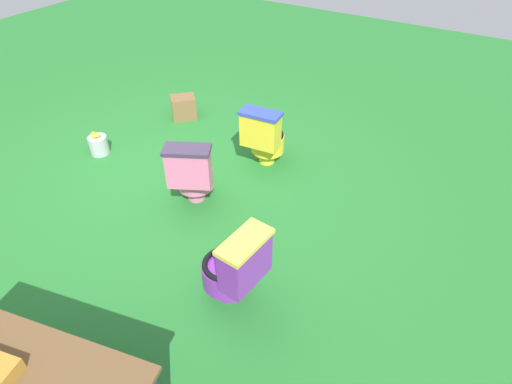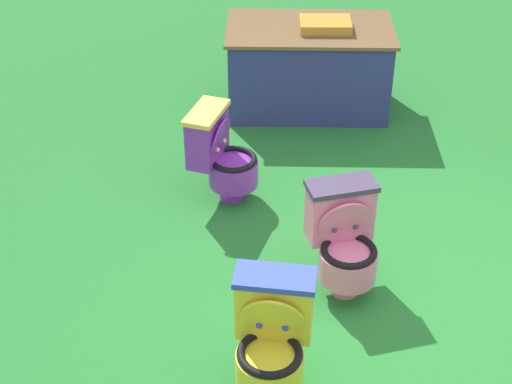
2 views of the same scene
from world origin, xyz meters
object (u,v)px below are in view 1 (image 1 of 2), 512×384
(toilet_pink, at_px, (192,173))
(toilet_purple, at_px, (234,268))
(lemon_bucket, at_px, (99,145))
(small_crate, at_px, (184,107))
(toilet_yellow, at_px, (264,137))

(toilet_pink, bearing_deg, toilet_purple, -65.50)
(lemon_bucket, bearing_deg, toilet_purple, 160.07)
(toilet_purple, distance_m, small_crate, 3.14)
(toilet_pink, height_order, toilet_yellow, same)
(small_crate, bearing_deg, toilet_pink, 132.48)
(toilet_yellow, bearing_deg, toilet_pink, -110.44)
(toilet_pink, xyz_separation_m, toilet_yellow, (-0.25, -0.95, 0.00))
(small_crate, bearing_deg, lemon_bucket, 76.23)
(toilet_purple, xyz_separation_m, small_crate, (2.27, -2.15, -0.22))
(lemon_bucket, bearing_deg, toilet_yellow, -155.57)
(toilet_pink, height_order, toilet_purple, same)
(small_crate, bearing_deg, toilet_purple, 136.55)
(toilet_purple, relative_size, small_crate, 2.31)
(small_crate, distance_m, lemon_bucket, 1.26)
(toilet_pink, relative_size, lemon_bucket, 2.63)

